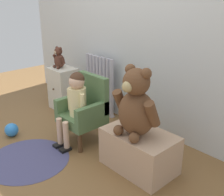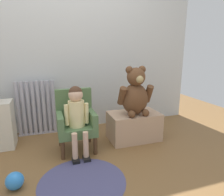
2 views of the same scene
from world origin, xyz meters
name	(u,v)px [view 2 (image 2 of 2)]	position (x,y,z in m)	size (l,w,h in m)	color
ground_plane	(80,175)	(0.00, 0.00, 0.00)	(6.00, 6.00, 0.00)	brown
back_wall	(62,42)	(0.00, 1.21, 1.20)	(3.80, 0.05, 2.40)	silver
radiator	(37,108)	(-0.38, 1.08, 0.35)	(0.50, 0.05, 0.71)	#ACA9B7
child_armchair	(76,120)	(0.05, 0.53, 0.33)	(0.40, 0.38, 0.67)	#506F44
child_figure	(77,111)	(0.05, 0.42, 0.48)	(0.25, 0.35, 0.73)	beige
low_bench	(134,126)	(0.76, 0.55, 0.17)	(0.61, 0.39, 0.34)	tan
large_teddy_bear	(135,94)	(0.75, 0.51, 0.59)	(0.42, 0.29, 0.58)	brown
floor_rug	(83,182)	(0.00, -0.10, 0.00)	(0.75, 0.75, 0.01)	#47466E
toy_ball	(15,181)	(-0.53, -0.01, 0.07)	(0.14, 0.14, 0.14)	#2E7ED3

